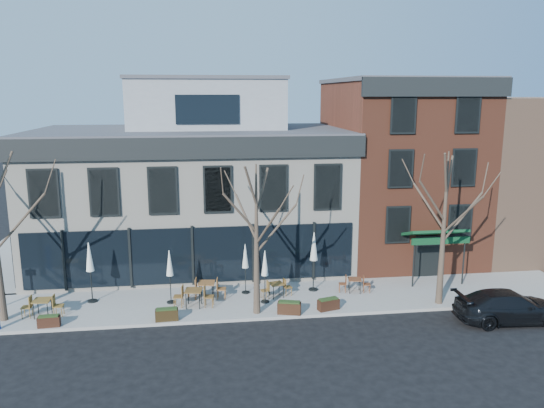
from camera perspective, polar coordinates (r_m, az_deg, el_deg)
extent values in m
plane|color=black|center=(29.01, -8.42, -9.03)|extent=(120.00, 120.00, 0.00)
cube|color=gray|center=(27.10, -1.49, -10.26)|extent=(33.50, 4.70, 0.15)
cube|color=gray|center=(36.65, -26.26, -5.59)|extent=(4.50, 12.00, 0.15)
cube|color=beige|center=(32.75, -8.53, 0.65)|extent=(18.00, 10.00, 8.00)
cube|color=#47474C|center=(32.22, -8.75, 7.74)|extent=(18.30, 10.30, 0.30)
cube|color=black|center=(27.16, -8.90, 5.94)|extent=(18.30, 0.25, 1.10)
cube|color=black|center=(33.70, -24.50, 6.14)|extent=(0.25, 10.30, 1.10)
cube|color=black|center=(28.34, -8.54, -5.48)|extent=(17.20, 0.12, 3.00)
cube|color=black|center=(33.66, -24.07, -3.63)|extent=(0.12, 7.50, 3.00)
cube|color=gray|center=(33.15, -7.04, 10.57)|extent=(9.00, 6.50, 3.00)
cube|color=brown|center=(34.76, 13.39, 3.61)|extent=(8.00, 10.00, 11.00)
cube|color=#47474C|center=(34.44, 13.84, 12.78)|extent=(8.20, 10.20, 0.25)
cube|color=black|center=(29.72, 17.42, 11.94)|extent=(8.20, 0.25, 1.00)
cube|color=#0C391C|center=(29.96, 17.11, -2.95)|extent=(3.20, 1.66, 0.67)
cube|color=black|center=(31.11, 16.31, -5.52)|extent=(1.40, 0.10, 2.50)
cube|color=#8C664C|center=(40.32, 26.26, 3.08)|extent=(12.00, 12.00, 10.00)
cylinder|color=#382B21|center=(26.04, -25.41, -1.72)|extent=(2.23, 0.50, 2.48)
cone|color=#382B21|center=(24.27, -1.68, -3.95)|extent=(0.34, 0.34, 7.04)
cylinder|color=#382B21|center=(24.41, 0.49, -2.62)|extent=(2.00, 0.46, 2.21)
cylinder|color=#382B21|center=(24.83, -2.82, -1.41)|extent=(0.93, 1.84, 1.91)
cylinder|color=#382B21|center=(23.60, -3.44, -0.98)|extent=(1.61, 0.68, 1.97)
cylinder|color=#382B21|center=(23.27, -0.50, -2.50)|extent=(0.93, 1.83, 2.03)
cone|color=#382B21|center=(26.64, 17.97, -2.61)|extent=(0.34, 0.34, 7.48)
cylinder|color=#382B21|center=(27.11, 19.81, -1.32)|extent=(2.12, 0.48, 2.35)
cylinder|color=#382B21|center=(27.05, 16.47, -0.18)|extent=(0.98, 1.94, 2.03)
cylinder|color=#382B21|center=(25.74, 16.85, 0.30)|extent=(1.71, 0.71, 2.09)
cylinder|color=#382B21|center=(25.83, 19.81, -1.14)|extent=(0.98, 1.94, 2.16)
imported|color=black|center=(26.91, 24.18, -10.03)|extent=(5.05, 2.20, 1.45)
cube|color=brown|center=(26.91, -23.51, -9.46)|extent=(0.78, 0.78, 0.04)
cylinder|color=black|center=(26.88, -24.25, -10.48)|extent=(0.04, 0.04, 0.78)
cylinder|color=black|center=(26.70, -22.99, -10.52)|extent=(0.04, 0.04, 0.78)
cylinder|color=black|center=(27.42, -23.87, -10.01)|extent=(0.04, 0.04, 0.78)
cylinder|color=black|center=(27.24, -22.63, -10.05)|extent=(0.04, 0.04, 0.78)
cube|color=brown|center=(26.08, -8.44, -9.17)|extent=(0.90, 0.90, 0.05)
cylinder|color=black|center=(25.99, -9.23, -10.26)|extent=(0.05, 0.05, 0.82)
cylinder|color=black|center=(25.89, -7.82, -10.30)|extent=(0.05, 0.05, 0.82)
cylinder|color=black|center=(26.57, -9.00, -9.75)|extent=(0.05, 0.05, 0.82)
cylinder|color=black|center=(26.48, -7.62, -9.79)|extent=(0.05, 0.05, 0.82)
cube|color=brown|center=(26.97, -7.06, -8.41)|extent=(0.89, 0.89, 0.05)
cylinder|color=black|center=(26.86, -7.80, -9.48)|extent=(0.05, 0.05, 0.82)
cylinder|color=black|center=(26.78, -6.43, -9.50)|extent=(0.05, 0.05, 0.82)
cylinder|color=black|center=(27.45, -7.63, -9.00)|extent=(0.05, 0.05, 0.82)
cylinder|color=black|center=(27.37, -6.29, -9.02)|extent=(0.05, 0.05, 0.82)
cube|color=brown|center=(27.03, 0.47, -8.56)|extent=(0.82, 0.82, 0.04)
cylinder|color=black|center=(26.83, 0.16, -9.53)|extent=(0.04, 0.04, 0.69)
cylinder|color=black|center=(27.02, 1.22, -9.37)|extent=(0.04, 0.04, 0.69)
cylinder|color=black|center=(27.29, -0.28, -9.16)|extent=(0.04, 0.04, 0.69)
cylinder|color=black|center=(27.48, 0.77, -9.00)|extent=(0.04, 0.04, 0.69)
cube|color=brown|center=(27.98, 8.89, -7.99)|extent=(0.78, 0.78, 0.04)
cylinder|color=black|center=(27.83, 8.37, -8.87)|extent=(0.04, 0.04, 0.69)
cylinder|color=black|center=(27.89, 9.48, -8.86)|extent=(0.04, 0.04, 0.69)
cylinder|color=black|center=(28.33, 8.27, -8.48)|extent=(0.04, 0.04, 0.69)
cylinder|color=black|center=(28.38, 9.36, -8.48)|extent=(0.04, 0.04, 0.69)
cylinder|color=black|center=(28.12, -18.74, -9.85)|extent=(0.49, 0.49, 0.07)
cylinder|color=black|center=(27.72, -18.90, -7.57)|extent=(0.06, 0.06, 2.43)
cone|color=white|center=(27.38, -19.05, -5.39)|extent=(0.40, 0.40, 1.43)
cylinder|color=black|center=(27.00, -10.80, -10.33)|extent=(0.43, 0.43, 0.06)
cylinder|color=black|center=(26.63, -10.88, -8.25)|extent=(0.05, 0.05, 2.14)
cone|color=silver|center=(26.32, -10.97, -6.25)|extent=(0.35, 0.35, 1.27)
cylinder|color=black|center=(27.80, -2.85, -9.47)|extent=(0.42, 0.42, 0.06)
cylinder|color=black|center=(27.45, -2.87, -7.49)|extent=(0.05, 0.05, 2.09)
cone|color=beige|center=(27.15, -2.89, -5.60)|extent=(0.34, 0.34, 1.23)
cylinder|color=black|center=(26.60, -0.76, -10.46)|extent=(0.43, 0.43, 0.06)
cylinder|color=black|center=(26.23, -0.77, -8.36)|extent=(0.05, 0.05, 2.13)
cone|color=silver|center=(25.91, -0.77, -6.36)|extent=(0.35, 0.35, 1.26)
cylinder|color=black|center=(28.22, 4.45, -9.14)|extent=(0.50, 0.50, 0.07)
cylinder|color=black|center=(27.81, 4.49, -6.81)|extent=(0.06, 0.06, 2.50)
cone|color=beige|center=(27.47, 4.53, -4.56)|extent=(0.41, 0.41, 1.48)
cube|color=#311A10|center=(25.91, -22.86, -11.57)|extent=(0.96, 0.43, 0.47)
cube|color=#1E3314|center=(25.81, -22.91, -11.06)|extent=(0.86, 0.35, 0.07)
cube|color=black|center=(25.02, -11.25, -11.61)|extent=(1.05, 0.46, 0.51)
cube|color=#1E3314|center=(24.91, -11.27, -11.03)|extent=(0.94, 0.37, 0.08)
cube|color=#311C10|center=(25.25, 1.86, -11.12)|extent=(1.17, 0.71, 0.54)
cube|color=#1E3314|center=(25.14, 1.87, -10.51)|extent=(1.04, 0.59, 0.09)
cube|color=black|center=(25.81, 6.08, -10.70)|extent=(1.10, 0.68, 0.51)
cube|color=#1E3314|center=(25.71, 6.10, -10.13)|extent=(0.98, 0.57, 0.08)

